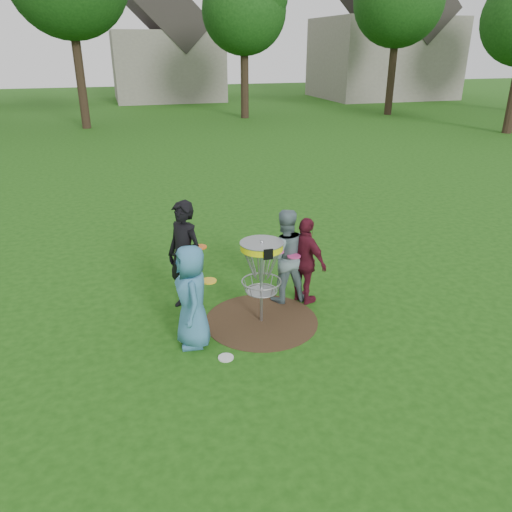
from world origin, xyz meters
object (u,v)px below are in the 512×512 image
object	(u,v)px
player_grey	(284,256)
player_maroon	(305,261)
player_blue	(192,297)
player_black	(184,257)
disc_golf_basket	(262,262)

from	to	relation	value
player_grey	player_maroon	world-z (taller)	player_grey
player_blue	player_maroon	distance (m)	2.16
player_blue	player_grey	bearing A→B (deg)	120.39
player_maroon	player_black	bearing A→B (deg)	55.19
player_black	player_grey	size ratio (longest dim) A/B	1.14
player_black	disc_golf_basket	bearing A→B (deg)	20.53
disc_golf_basket	player_maroon	bearing A→B (deg)	25.54
player_grey	disc_golf_basket	world-z (taller)	player_grey
player_grey	player_black	bearing A→B (deg)	-2.76
player_grey	player_maroon	xyz separation A→B (m)	(0.31, -0.18, -0.06)
player_grey	disc_golf_basket	distance (m)	0.86
player_blue	player_maroon	xyz separation A→B (m)	(2.02, 0.76, -0.02)
player_black	player_grey	bearing A→B (deg)	50.65
disc_golf_basket	player_black	bearing A→B (deg)	144.30
player_blue	disc_golf_basket	xyz separation A→B (m)	(1.13, 0.33, 0.25)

